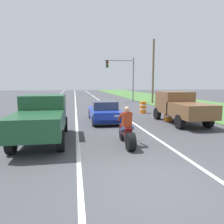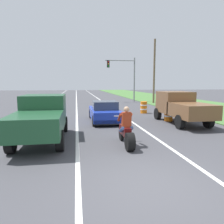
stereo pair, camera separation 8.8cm
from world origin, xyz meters
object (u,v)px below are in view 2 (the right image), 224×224
traffic_light_mast_near (126,73)px  pickup_truck_left_lane_dark_green (42,116)px  construction_barrel_nearest (169,114)px  sports_car_blue (105,112)px  motorcycle_with_rider (126,132)px  pickup_truck_right_shoulder_brown (181,106)px  construction_barrel_mid (144,107)px

traffic_light_mast_near → pickup_truck_left_lane_dark_green: bearing=-112.9°
construction_barrel_nearest → sports_car_blue: bearing=173.1°
pickup_truck_left_lane_dark_green → motorcycle_with_rider: bearing=-22.3°
traffic_light_mast_near → construction_barrel_nearest: 15.87m
pickup_truck_left_lane_dark_green → pickup_truck_right_shoulder_brown: bearing=20.3°
traffic_light_mast_near → construction_barrel_mid: size_ratio=6.00×
construction_barrel_mid → motorcycle_with_rider: bearing=-111.6°
motorcycle_with_rider → pickup_truck_left_lane_dark_green: size_ratio=0.46×
sports_car_blue → construction_barrel_mid: sports_car_blue is taller
sports_car_blue → traffic_light_mast_near: bearing=72.0°
motorcycle_with_rider → construction_barrel_mid: 10.08m
motorcycle_with_rider → construction_barrel_nearest: 6.80m
pickup_truck_right_shoulder_brown → sports_car_blue: bearing=162.4°
motorcycle_with_rider → pickup_truck_right_shoulder_brown: (4.57, 4.40, 0.51)m
traffic_light_mast_near → construction_barrel_nearest: (-0.56, -15.48, -3.46)m
motorcycle_with_rider → pickup_truck_left_lane_dark_green: (-3.46, 1.42, 0.51)m
pickup_truck_left_lane_dark_green → construction_barrel_nearest: size_ratio=4.80×
motorcycle_with_rider → pickup_truck_right_shoulder_brown: bearing=43.9°
construction_barrel_mid → construction_barrel_nearest: bearing=-83.3°
motorcycle_with_rider → construction_barrel_nearest: bearing=52.1°
motorcycle_with_rider → pickup_truck_right_shoulder_brown: pickup_truck_right_shoulder_brown is taller
pickup_truck_left_lane_dark_green → traffic_light_mast_near: (8.20, 19.43, 2.86)m
pickup_truck_right_shoulder_brown → construction_barrel_mid: bearing=99.8°
pickup_truck_right_shoulder_brown → construction_barrel_nearest: pickup_truck_right_shoulder_brown is taller
motorcycle_with_rider → traffic_light_mast_near: size_ratio=0.37×
motorcycle_with_rider → traffic_light_mast_near: (4.74, 20.85, 3.37)m
pickup_truck_right_shoulder_brown → construction_barrel_nearest: size_ratio=4.80×
sports_car_blue → pickup_truck_right_shoulder_brown: (4.69, -1.49, 0.48)m
motorcycle_with_rider → pickup_truck_left_lane_dark_green: 3.77m
construction_barrel_mid → pickup_truck_left_lane_dark_green: bearing=-132.1°
pickup_truck_left_lane_dark_green → pickup_truck_right_shoulder_brown: (8.03, 2.98, 0.00)m
pickup_truck_left_lane_dark_green → construction_barrel_mid: (7.17, 7.95, -0.60)m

